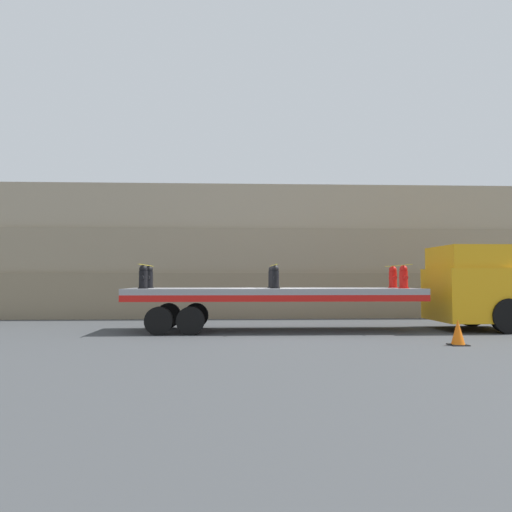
% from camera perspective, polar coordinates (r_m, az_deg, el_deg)
% --- Properties ---
extents(ground_plane, '(120.00, 120.00, 0.00)m').
position_cam_1_polar(ground_plane, '(16.48, 2.03, -8.53)').
color(ground_plane, '#3F4244').
extents(rock_cliff, '(60.00, 3.30, 5.82)m').
position_cam_1_polar(rock_cliff, '(22.85, 0.72, 0.42)').
color(rock_cliff, '#84755B').
rests_on(rock_cliff, ground_plane).
extents(truck_cab, '(2.65, 2.72, 2.78)m').
position_cam_1_polar(truck_cab, '(18.24, 23.83, -3.29)').
color(truck_cab, orange).
rests_on(truck_cab, ground_plane).
extents(flatbed_trailer, '(9.50, 2.53, 1.39)m').
position_cam_1_polar(flatbed_trailer, '(16.37, 0.31, -4.55)').
color(flatbed_trailer, gray).
rests_on(flatbed_trailer, ground_plane).
extents(fire_hydrant_black_near_0, '(0.33, 0.58, 0.74)m').
position_cam_1_polar(fire_hydrant_black_near_0, '(16.06, -12.77, -2.38)').
color(fire_hydrant_black_near_0, black).
rests_on(fire_hydrant_black_near_0, flatbed_trailer).
extents(fire_hydrant_black_far_0, '(0.33, 0.58, 0.74)m').
position_cam_1_polar(fire_hydrant_black_far_0, '(17.11, -12.14, -2.40)').
color(fire_hydrant_black_far_0, black).
rests_on(fire_hydrant_black_far_0, flatbed_trailer).
extents(fire_hydrant_black_near_1, '(0.33, 0.58, 0.74)m').
position_cam_1_polar(fire_hydrant_black_near_1, '(15.86, 2.17, -2.44)').
color(fire_hydrant_black_near_1, black).
rests_on(fire_hydrant_black_near_1, flatbed_trailer).
extents(fire_hydrant_black_far_1, '(0.33, 0.58, 0.74)m').
position_cam_1_polar(fire_hydrant_black_far_1, '(16.92, 1.87, -2.46)').
color(fire_hydrant_black_far_1, black).
rests_on(fire_hydrant_black_far_1, flatbed_trailer).
extents(fire_hydrant_red_near_2, '(0.33, 0.58, 0.74)m').
position_cam_1_polar(fire_hydrant_red_near_2, '(16.72, 16.51, -2.35)').
color(fire_hydrant_red_near_2, red).
rests_on(fire_hydrant_red_near_2, flatbed_trailer).
extents(fire_hydrant_red_far_2, '(0.33, 0.58, 0.74)m').
position_cam_1_polar(fire_hydrant_red_far_2, '(17.73, 15.38, -2.37)').
color(fire_hydrant_red_far_2, red).
rests_on(fire_hydrant_red_far_2, flatbed_trailer).
extents(cargo_strap_rear, '(0.05, 2.62, 0.01)m').
position_cam_1_polar(cargo_strap_rear, '(16.59, -12.43, -1.04)').
color(cargo_strap_rear, yellow).
rests_on(cargo_strap_rear, fire_hydrant_black_near_0).
extents(cargo_strap_middle, '(0.05, 2.62, 0.01)m').
position_cam_1_polar(cargo_strap_middle, '(16.40, 2.02, -1.08)').
color(cargo_strap_middle, yellow).
rests_on(cargo_strap_middle, fire_hydrant_black_near_1).
extents(cargo_strap_front, '(0.05, 2.62, 0.01)m').
position_cam_1_polar(cargo_strap_front, '(17.23, 15.91, -1.05)').
color(cargo_strap_front, yellow).
rests_on(cargo_strap_front, fire_hydrant_red_near_2).
extents(traffic_cone, '(0.44, 0.44, 0.67)m').
position_cam_1_polar(traffic_cone, '(13.88, 22.07, -8.10)').
color(traffic_cone, black).
rests_on(traffic_cone, ground_plane).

